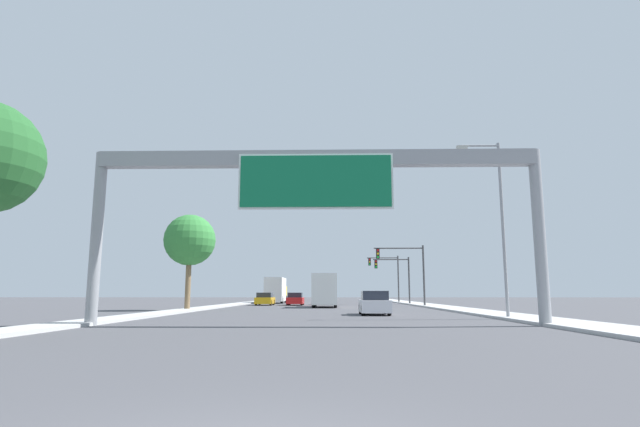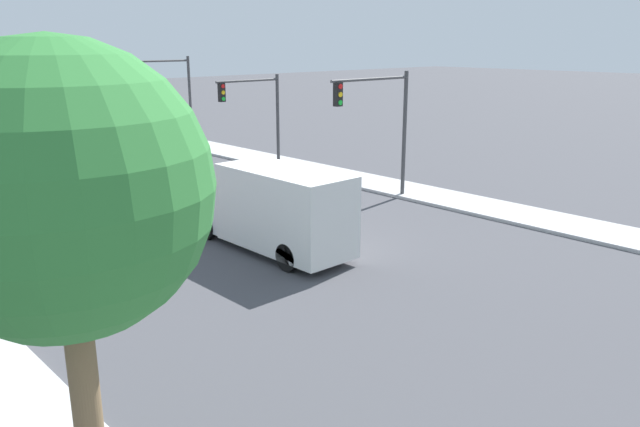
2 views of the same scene
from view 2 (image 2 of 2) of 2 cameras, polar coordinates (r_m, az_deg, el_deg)
name	(u,v)px [view 2 (image 2 of 2)]	position (r m, az deg, el deg)	size (l,w,h in m)	color
sidewalk_right	(271,161)	(41.49, -4.50, 4.82)	(3.00, 120.00, 0.15)	#B3B3B3
car_far_center	(9,225)	(27.61, -26.55, -0.98)	(1.87, 4.37, 1.44)	gold
car_near_left	(93,209)	(28.84, -20.03, 0.38)	(1.81, 4.56, 1.43)	red
car_near_right	(142,188)	(32.22, -15.93, 2.26)	(1.87, 4.50, 1.45)	black
truck_box_primary	(273,209)	(23.52, -4.36, 0.45)	(2.37, 7.56, 3.24)	white
traffic_light_near_intersection	(383,115)	(30.41, 5.78, 8.99)	(5.23, 0.32, 6.33)	#3D3D3F
traffic_light_mid_block	(258,107)	(37.86, -5.66, 9.68)	(4.51, 0.32, 5.80)	#3D3D3F
traffic_light_far_intersection	(173,88)	(46.17, -13.33, 11.08)	(4.54, 0.32, 6.69)	#3D3D3F
palm_tree_background	(62,193)	(9.31, -22.49, 1.72)	(4.22, 4.22, 7.87)	brown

